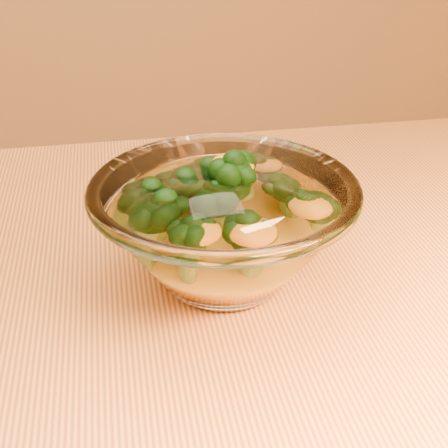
% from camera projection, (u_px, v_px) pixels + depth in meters
% --- Properties ---
extents(table, '(1.20, 0.80, 0.75)m').
position_uv_depth(table, '(271.00, 369.00, 0.64)').
color(table, '#E19443').
rests_on(table, ground).
extents(glass_bowl, '(0.25, 0.25, 0.11)m').
position_uv_depth(glass_bowl, '(224.00, 229.00, 0.57)').
color(glass_bowl, white).
rests_on(glass_bowl, table).
extents(cheese_sauce, '(0.13, 0.13, 0.04)m').
position_uv_depth(cheese_sauce, '(224.00, 250.00, 0.59)').
color(cheese_sauce, orange).
rests_on(cheese_sauce, glass_bowl).
extents(broccoli_heap, '(0.18, 0.16, 0.09)m').
position_uv_depth(broccoli_heap, '(214.00, 208.00, 0.58)').
color(broccoli_heap, black).
rests_on(broccoli_heap, cheese_sauce).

